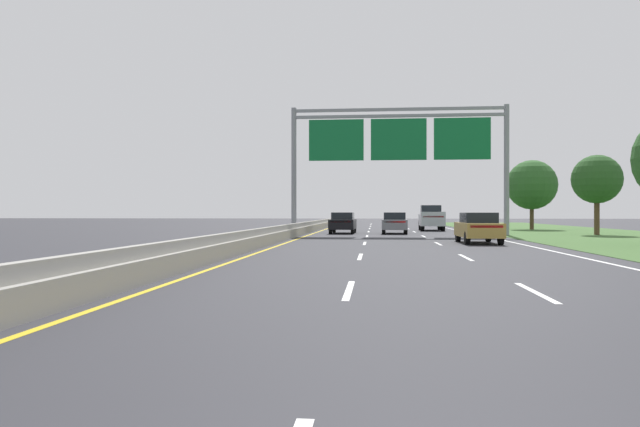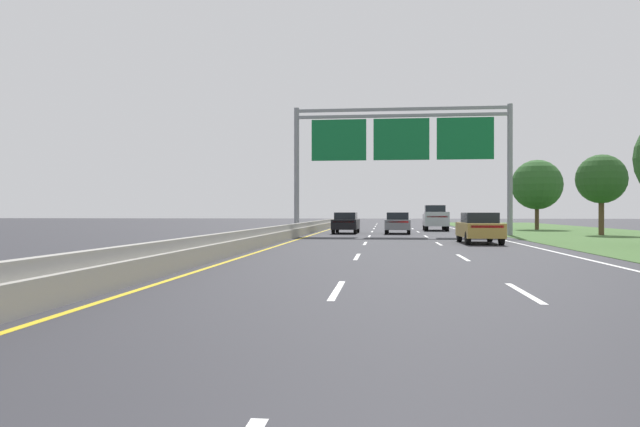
{
  "view_description": "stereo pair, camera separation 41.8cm",
  "coord_description": "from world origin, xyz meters",
  "px_view_note": "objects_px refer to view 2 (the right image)",
  "views": [
    {
      "loc": [
        -1.32,
        -1.47,
        1.59
      ],
      "look_at": [
        -3.99,
        26.91,
        1.53
      ],
      "focal_mm": 32.94,
      "sensor_mm": 36.0,
      "label": 1
    },
    {
      "loc": [
        -0.9,
        -1.43,
        1.59
      ],
      "look_at": [
        -3.99,
        26.91,
        1.53
      ],
      "focal_mm": 32.94,
      "sensor_mm": 36.0,
      "label": 2
    }
  ],
  "objects_px": {
    "car_black_left_lane_sedan": "(346,222)",
    "car_gold_right_lane_sedan": "(479,227)",
    "roadside_tree_distant": "(537,185)",
    "pickup_truck_silver": "(435,218)",
    "roadside_tree_far": "(601,179)",
    "car_grey_centre_lane_sedan": "(398,223)",
    "overhead_sign_gantry": "(401,144)"
  },
  "relations": [
    {
      "from": "car_black_left_lane_sedan",
      "to": "car_gold_right_lane_sedan",
      "type": "height_order",
      "value": "same"
    },
    {
      "from": "pickup_truck_silver",
      "to": "car_gold_right_lane_sedan",
      "type": "bearing_deg",
      "value": -177.34
    },
    {
      "from": "car_grey_centre_lane_sedan",
      "to": "roadside_tree_distant",
      "type": "distance_m",
      "value": 17.13
    },
    {
      "from": "roadside_tree_distant",
      "to": "pickup_truck_silver",
      "type": "bearing_deg",
      "value": -162.46
    },
    {
      "from": "pickup_truck_silver",
      "to": "roadside_tree_distant",
      "type": "xyz_separation_m",
      "value": [
        9.3,
        2.94,
        3.0
      ]
    },
    {
      "from": "car_gold_right_lane_sedan",
      "to": "roadside_tree_far",
      "type": "relative_size",
      "value": 0.79
    },
    {
      "from": "overhead_sign_gantry",
      "to": "pickup_truck_silver",
      "type": "relative_size",
      "value": 2.76
    },
    {
      "from": "car_grey_centre_lane_sedan",
      "to": "overhead_sign_gantry",
      "type": "bearing_deg",
      "value": -174.63
    },
    {
      "from": "car_black_left_lane_sedan",
      "to": "car_grey_centre_lane_sedan",
      "type": "relative_size",
      "value": 1.0
    },
    {
      "from": "car_gold_right_lane_sedan",
      "to": "car_grey_centre_lane_sedan",
      "type": "height_order",
      "value": "same"
    },
    {
      "from": "overhead_sign_gantry",
      "to": "car_black_left_lane_sedan",
      "type": "height_order",
      "value": "overhead_sign_gantry"
    },
    {
      "from": "overhead_sign_gantry",
      "to": "car_gold_right_lane_sedan",
      "type": "distance_m",
      "value": 12.33
    },
    {
      "from": "car_gold_right_lane_sedan",
      "to": "roadside_tree_distant",
      "type": "xyz_separation_m",
      "value": [
        8.91,
        24.15,
        3.25
      ]
    },
    {
      "from": "car_grey_centre_lane_sedan",
      "to": "roadside_tree_distant",
      "type": "bearing_deg",
      "value": -47.54
    },
    {
      "from": "pickup_truck_silver",
      "to": "car_gold_right_lane_sedan",
      "type": "distance_m",
      "value": 21.21
    },
    {
      "from": "roadside_tree_distant",
      "to": "car_black_left_lane_sedan",
      "type": "bearing_deg",
      "value": -146.8
    },
    {
      "from": "pickup_truck_silver",
      "to": "roadside_tree_far",
      "type": "height_order",
      "value": "roadside_tree_far"
    },
    {
      "from": "pickup_truck_silver",
      "to": "roadside_tree_far",
      "type": "relative_size",
      "value": 0.98
    },
    {
      "from": "car_grey_centre_lane_sedan",
      "to": "roadside_tree_far",
      "type": "bearing_deg",
      "value": -94.57
    },
    {
      "from": "car_gold_right_lane_sedan",
      "to": "roadside_tree_far",
      "type": "xyz_separation_m",
      "value": [
        10.07,
        11.64,
        3.05
      ]
    },
    {
      "from": "car_black_left_lane_sedan",
      "to": "roadside_tree_distant",
      "type": "distance_m",
      "value": 20.09
    },
    {
      "from": "pickup_truck_silver",
      "to": "car_black_left_lane_sedan",
      "type": "bearing_deg",
      "value": 138.99
    },
    {
      "from": "pickup_truck_silver",
      "to": "car_grey_centre_lane_sedan",
      "type": "bearing_deg",
      "value": 158.44
    },
    {
      "from": "car_black_left_lane_sedan",
      "to": "car_gold_right_lane_sedan",
      "type": "xyz_separation_m",
      "value": [
        7.67,
        -13.29,
        0.0
      ]
    },
    {
      "from": "car_black_left_lane_sedan",
      "to": "car_grey_centre_lane_sedan",
      "type": "xyz_separation_m",
      "value": [
        3.85,
        -0.12,
        0.0
      ]
    },
    {
      "from": "pickup_truck_silver",
      "to": "roadside_tree_distant",
      "type": "relative_size",
      "value": 0.86
    },
    {
      "from": "overhead_sign_gantry",
      "to": "car_grey_centre_lane_sedan",
      "type": "xyz_separation_m",
      "value": [
        -0.18,
        2.77,
        -5.52
      ]
    },
    {
      "from": "overhead_sign_gantry",
      "to": "car_black_left_lane_sedan",
      "type": "bearing_deg",
      "value": 144.29
    },
    {
      "from": "overhead_sign_gantry",
      "to": "car_grey_centre_lane_sedan",
      "type": "distance_m",
      "value": 6.18
    },
    {
      "from": "pickup_truck_silver",
      "to": "car_black_left_lane_sedan",
      "type": "distance_m",
      "value": 10.77
    },
    {
      "from": "roadside_tree_far",
      "to": "roadside_tree_distant",
      "type": "bearing_deg",
      "value": 95.28
    },
    {
      "from": "car_gold_right_lane_sedan",
      "to": "car_grey_centre_lane_sedan",
      "type": "relative_size",
      "value": 0.99
    }
  ]
}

